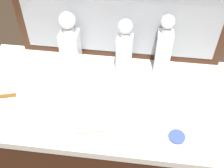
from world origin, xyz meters
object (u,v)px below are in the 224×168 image
(porcelain_dish, at_px, (177,137))
(tortoiseshell_comb, at_px, (2,96))
(crystal_decanter_center, at_px, (124,51))
(silver_brush_left, at_px, (92,126))
(crystal_decanter_left, at_px, (163,49))
(crystal_tumbler_far_right, at_px, (129,80))
(crystal_decanter_far_right, at_px, (70,45))

(porcelain_dish, xyz_separation_m, tortoiseshell_comb, (-0.79, 0.12, -0.00))
(crystal_decanter_center, distance_m, silver_brush_left, 0.40)
(crystal_decanter_left, bearing_deg, crystal_tumbler_far_right, -133.76)
(silver_brush_left, bearing_deg, crystal_decanter_center, 75.37)
(crystal_decanter_left, bearing_deg, tortoiseshell_comb, -158.26)
(crystal_decanter_center, distance_m, tortoiseshell_comb, 0.61)
(tortoiseshell_comb, bearing_deg, silver_brush_left, -15.20)
(crystal_tumbler_far_right, xyz_separation_m, silver_brush_left, (-0.13, -0.25, -0.04))
(crystal_decanter_left, xyz_separation_m, tortoiseshell_comb, (-0.72, -0.29, -0.12))
(crystal_decanter_center, bearing_deg, crystal_tumbler_far_right, -74.65)
(crystal_tumbler_far_right, bearing_deg, crystal_decanter_left, 46.24)
(crystal_decanter_center, height_order, tortoiseshell_comb, crystal_decanter_center)
(crystal_decanter_far_right, height_order, crystal_tumbler_far_right, crystal_decanter_far_right)
(crystal_decanter_left, relative_size, crystal_decanter_far_right, 1.04)
(crystal_decanter_left, height_order, porcelain_dish, crystal_decanter_left)
(crystal_decanter_center, xyz_separation_m, crystal_decanter_left, (0.18, 0.04, 0.00))
(crystal_tumbler_far_right, bearing_deg, crystal_decanter_far_right, 155.17)
(porcelain_dish, relative_size, tortoiseshell_comb, 0.52)
(porcelain_dish, bearing_deg, crystal_decanter_far_right, 142.97)
(crystal_decanter_center, height_order, crystal_decanter_left, crystal_decanter_left)
(crystal_decanter_left, bearing_deg, crystal_decanter_far_right, -177.66)
(silver_brush_left, height_order, tortoiseshell_comb, silver_brush_left)
(crystal_decanter_far_right, relative_size, porcelain_dish, 4.42)
(porcelain_dish, bearing_deg, crystal_decanter_center, 124.08)
(tortoiseshell_comb, bearing_deg, crystal_tumbler_far_right, 12.89)
(crystal_decanter_center, distance_m, crystal_decanter_left, 0.19)
(crystal_decanter_center, relative_size, crystal_tumbler_far_right, 2.72)
(crystal_decanter_far_right, bearing_deg, crystal_decanter_left, 2.34)
(crystal_tumbler_far_right, bearing_deg, crystal_decanter_center, 105.35)
(crystal_decanter_left, height_order, crystal_tumbler_far_right, crystal_decanter_left)
(crystal_tumbler_far_right, relative_size, silver_brush_left, 0.77)
(crystal_decanter_left, distance_m, crystal_tumbler_far_right, 0.23)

